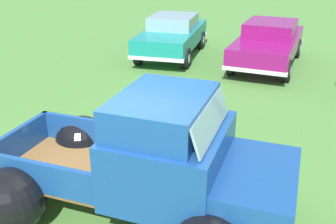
% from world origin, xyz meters
% --- Properties ---
extents(ground_plane, '(80.00, 80.00, 0.00)m').
position_xyz_m(ground_plane, '(0.00, 0.00, 0.00)').
color(ground_plane, '#548C3D').
extents(vintage_pickup_truck, '(4.70, 2.93, 1.96)m').
position_xyz_m(vintage_pickup_truck, '(0.39, 0.02, 0.76)').
color(vintage_pickup_truck, black).
rests_on(vintage_pickup_truck, ground).
extents(show_car_0, '(2.36, 4.46, 1.43)m').
position_xyz_m(show_car_0, '(-2.70, 8.44, 0.78)').
color(show_car_0, black).
rests_on(show_car_0, ground).
extents(show_car_1, '(1.88, 4.55, 1.43)m').
position_xyz_m(show_car_1, '(0.66, 8.53, 0.78)').
color(show_car_1, black).
rests_on(show_car_1, ground).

